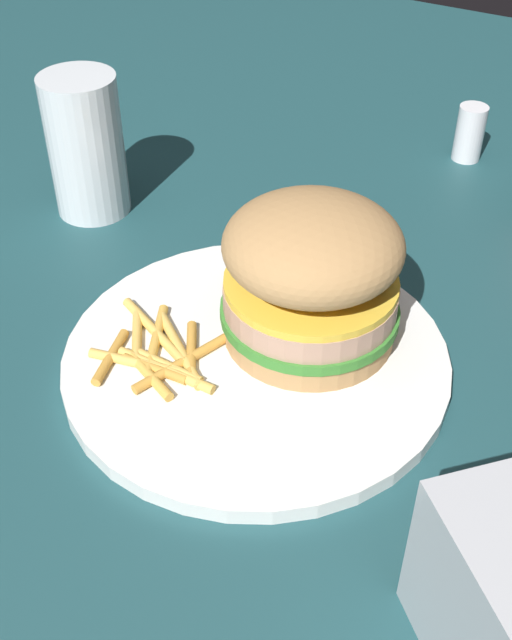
{
  "coord_description": "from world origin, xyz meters",
  "views": [
    {
      "loc": [
        -0.35,
        -0.21,
        0.39
      ],
      "look_at": [
        0.01,
        -0.01,
        0.04
      ],
      "focal_mm": 44.77,
      "sensor_mm": 36.0,
      "label": 1
    }
  ],
  "objects_px": {
    "plate": "(256,359)",
    "sandwich": "(312,275)",
    "salt_shaker": "(470,133)",
    "drink_glass": "(87,155)",
    "fries_pile": "(158,355)",
    "napkin_dispenser": "(507,605)"
  },
  "relations": [
    {
      "from": "salt_shaker",
      "to": "sandwich",
      "type": "bearing_deg",
      "value": 178.28
    },
    {
      "from": "plate",
      "to": "napkin_dispenser",
      "type": "xyz_separation_m",
      "value": [
        -0.13,
        -0.21,
        0.04
      ]
    },
    {
      "from": "fries_pile",
      "to": "napkin_dispenser",
      "type": "relative_size",
      "value": 1.12
    },
    {
      "from": "napkin_dispenser",
      "to": "salt_shaker",
      "type": "bearing_deg",
      "value": -26.61
    },
    {
      "from": "salt_shaker",
      "to": "fries_pile",
      "type": "bearing_deg",
      "value": 167.73
    },
    {
      "from": "sandwich",
      "to": "plate",
      "type": "bearing_deg",
      "value": 149.15
    },
    {
      "from": "plate",
      "to": "sandwich",
      "type": "relative_size",
      "value": 2.14
    },
    {
      "from": "napkin_dispenser",
      "to": "salt_shaker",
      "type": "distance_m",
      "value": 0.52
    },
    {
      "from": "sandwich",
      "to": "fries_pile",
      "type": "xyz_separation_m",
      "value": [
        -0.08,
        0.08,
        -0.05
      ]
    },
    {
      "from": "plate",
      "to": "napkin_dispenser",
      "type": "distance_m",
      "value": 0.25
    },
    {
      "from": "napkin_dispenser",
      "to": "plate",
      "type": "bearing_deg",
      "value": 12.27
    },
    {
      "from": "plate",
      "to": "fries_pile",
      "type": "distance_m",
      "value": 0.07
    },
    {
      "from": "sandwich",
      "to": "napkin_dispenser",
      "type": "distance_m",
      "value": 0.25
    },
    {
      "from": "plate",
      "to": "napkin_dispenser",
      "type": "relative_size",
      "value": 2.84
    },
    {
      "from": "sandwich",
      "to": "napkin_dispenser",
      "type": "xyz_separation_m",
      "value": [
        -0.16,
        -0.19,
        -0.02
      ]
    },
    {
      "from": "plate",
      "to": "drink_glass",
      "type": "relative_size",
      "value": 2.18
    },
    {
      "from": "sandwich",
      "to": "salt_shaker",
      "type": "height_order",
      "value": "sandwich"
    },
    {
      "from": "drink_glass",
      "to": "salt_shaker",
      "type": "bearing_deg",
      "value": -45.62
    },
    {
      "from": "sandwich",
      "to": "napkin_dispenser",
      "type": "relative_size",
      "value": 1.33
    },
    {
      "from": "plate",
      "to": "napkin_dispenser",
      "type": "bearing_deg",
      "value": -121.57
    },
    {
      "from": "sandwich",
      "to": "salt_shaker",
      "type": "xyz_separation_m",
      "value": [
        0.33,
        -0.01,
        -0.04
      ]
    },
    {
      "from": "plate",
      "to": "napkin_dispenser",
      "type": "height_order",
      "value": "napkin_dispenser"
    }
  ]
}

